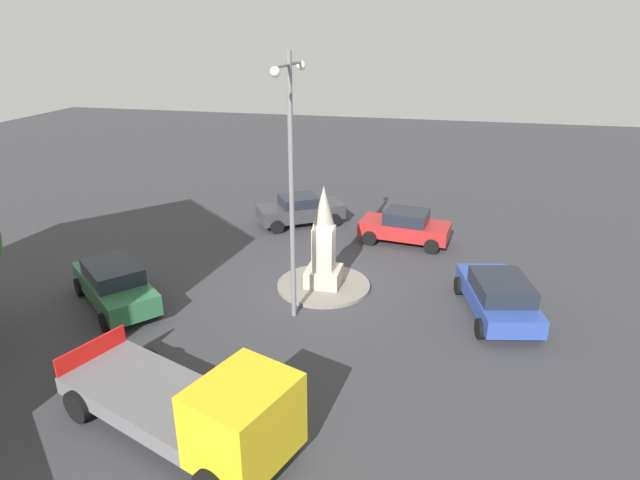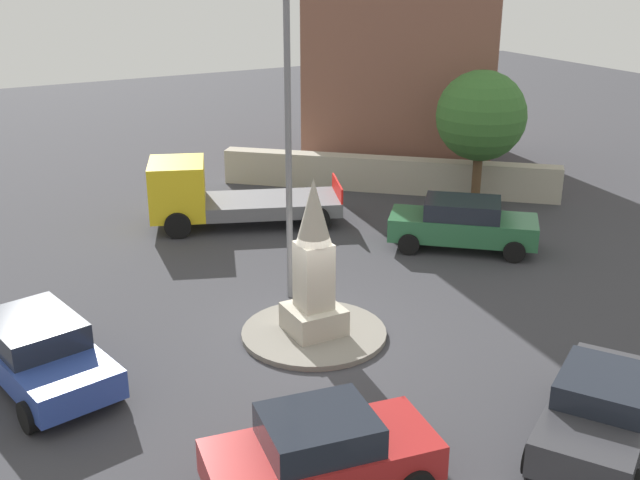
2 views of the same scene
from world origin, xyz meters
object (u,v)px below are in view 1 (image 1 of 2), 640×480
(car_blue_parked_left, at_px, (498,295))
(car_red_approaching, at_px, (405,226))
(streetlamp, at_px, (291,169))
(truck_yellow_passing, at_px, (201,409))
(car_dark_grey_parked_right, at_px, (300,210))
(monument, at_px, (324,243))
(car_green_near_island, at_px, (114,284))

(car_blue_parked_left, bearing_deg, car_red_approaching, -149.16)
(streetlamp, relative_size, truck_yellow_passing, 1.28)
(streetlamp, distance_m, car_blue_parked_left, 7.92)
(streetlamp, height_order, truck_yellow_passing, streetlamp)
(car_red_approaching, height_order, car_blue_parked_left, car_red_approaching)
(streetlamp, xyz_separation_m, car_dark_grey_parked_right, (-8.57, -2.08, -4.24))
(car_dark_grey_parked_right, distance_m, truck_yellow_passing, 14.84)
(car_blue_parked_left, xyz_separation_m, car_dark_grey_parked_right, (-7.09, -8.61, -0.02))
(car_red_approaching, relative_size, car_blue_parked_left, 0.91)
(car_dark_grey_parked_right, bearing_deg, car_blue_parked_left, 50.51)
(monument, distance_m, streetlamp, 4.00)
(monument, xyz_separation_m, car_dark_grey_parked_right, (-6.31, -2.57, -0.98))
(car_dark_grey_parked_right, bearing_deg, truck_yellow_passing, 6.46)
(car_blue_parked_left, bearing_deg, truck_yellow_passing, -42.19)
(car_green_near_island, bearing_deg, monument, 113.91)
(monument, bearing_deg, car_red_approaching, 153.32)
(car_red_approaching, bearing_deg, car_green_near_island, -48.91)
(car_red_approaching, distance_m, car_blue_parked_left, 6.81)
(car_blue_parked_left, relative_size, car_dark_grey_parked_right, 1.03)
(streetlamp, bearing_deg, monument, 167.63)
(car_red_approaching, distance_m, car_green_near_island, 12.19)
(car_dark_grey_parked_right, relative_size, truck_yellow_passing, 0.66)
(monument, height_order, streetlamp, streetlamp)
(monument, height_order, car_green_near_island, monument)
(monument, bearing_deg, car_blue_parked_left, 82.64)
(monument, relative_size, car_green_near_island, 0.85)
(streetlamp, height_order, car_red_approaching, streetlamp)
(car_green_near_island, height_order, truck_yellow_passing, truck_yellow_passing)
(car_blue_parked_left, distance_m, car_green_near_island, 12.86)
(streetlamp, relative_size, car_green_near_island, 1.88)
(streetlamp, bearing_deg, car_dark_grey_parked_right, -166.39)
(car_green_near_island, bearing_deg, car_blue_parked_left, 99.69)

